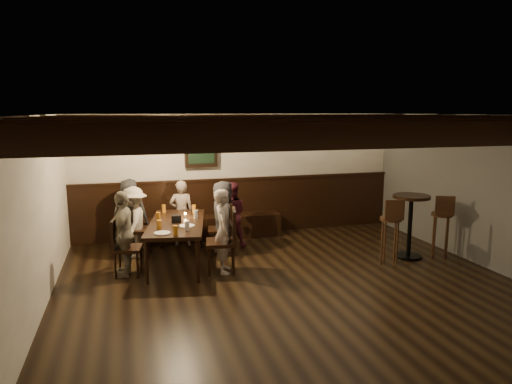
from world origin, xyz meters
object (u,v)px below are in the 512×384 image
object	(u,v)px
person_bench_left	(130,214)
bar_stool_right	(441,234)
chair_left_far	(127,258)
chair_right_far	(222,253)
person_bench_centre	(182,213)
high_top_table	(410,217)
person_bench_right	(231,215)
person_left_far	(124,234)
person_right_far	(224,231)
dining_table	(177,225)
chair_right_near	(222,238)
person_left_near	(134,222)
bar_stool_left	(390,240)
chair_left_near	(137,239)
person_right_near	(223,218)

from	to	relation	value
person_bench_left	bar_stool_right	size ratio (longest dim) A/B	1.17
chair_left_far	chair_right_far	size ratio (longest dim) A/B	0.88
person_bench_centre	high_top_table	xyz separation A→B (m)	(3.60, -1.78, 0.10)
person_bench_centre	person_bench_right	xyz separation A→B (m)	(0.86, -0.32, -0.01)
person_left_far	person_right_far	xyz separation A→B (m)	(1.47, -0.28, 0.00)
person_bench_right	person_left_far	xyz separation A→B (m)	(-1.88, -1.01, 0.05)
dining_table	high_top_table	distance (m)	3.88
chair_right_near	person_left_far	world-z (taller)	person_left_far
chair_right_far	person_left_near	size ratio (longest dim) A/B	0.82
dining_table	high_top_table	world-z (taller)	high_top_table
chair_left_far	bar_stool_left	world-z (taller)	bar_stool_left
chair_left_near	person_left_near	bearing A→B (deg)	-90.00
bar_stool_right	chair_left_near	bearing A→B (deg)	-171.28
person_bench_centre	bar_stool_right	xyz separation A→B (m)	(4.10, -1.93, -0.20)
person_left_near	high_top_table	world-z (taller)	person_left_near
chair_left_far	person_left_far	bearing A→B (deg)	-90.00
person_left_near	person_left_far	world-z (taller)	person_left_far
person_right_near	bar_stool_left	size ratio (longest dim) A/B	1.18
bar_stool_right	chair_right_far	bearing A→B (deg)	-159.56
chair_right_far	bar_stool_right	world-z (taller)	bar_stool_right
person_bench_centre	bar_stool_left	distance (m)	3.69
high_top_table	bar_stool_left	xyz separation A→B (m)	(-0.50, -0.21, -0.30)
chair_right_far	person_right_far	size ratio (longest dim) A/B	0.76
person_bench_centre	high_top_table	bearing A→B (deg)	164.71
dining_table	person_left_far	world-z (taller)	person_left_far
person_left_far	person_right_near	xyz separation A→B (m)	(1.64, 0.60, -0.01)
dining_table	chair_right_near	distance (m)	0.92
person_left_near	bar_stool_left	world-z (taller)	person_left_near
person_bench_centre	high_top_table	world-z (taller)	person_bench_centre
chair_left_near	person_left_far	world-z (taller)	person_left_far
person_left_far	person_right_near	distance (m)	1.75
person_left_near	person_left_far	bearing A→B (deg)	-0.00
person_left_near	person_right_far	size ratio (longest dim) A/B	0.93
person_right_near	person_right_far	distance (m)	0.90
person_left_near	person_bench_centre	bearing A→B (deg)	128.66
chair_right_far	person_left_far	distance (m)	1.51
chair_left_near	person_bench_left	size ratio (longest dim) A/B	0.77
chair_left_near	person_bench_right	world-z (taller)	person_bench_right
person_right_near	chair_left_far	bearing A→B (deg)	121.51
chair_left_far	person_left_near	xyz separation A→B (m)	(0.14, 0.89, 0.34)
person_left_far	high_top_table	bearing A→B (deg)	95.44
dining_table	person_bench_centre	bearing A→B (deg)	90.00
person_right_far	chair_left_near	bearing A→B (deg)	58.53
person_bench_left	person_left_near	distance (m)	0.48
chair_right_near	person_left_far	bearing A→B (deg)	121.49
person_bench_right	person_right_near	world-z (taller)	person_right_near
chair_left_near	person_right_near	bearing A→B (deg)	90.00
high_top_table	bar_stool_right	distance (m)	0.60
bar_stool_right	person_bench_right	bearing A→B (deg)	179.01
bar_stool_right	person_bench_centre	bearing A→B (deg)	-179.78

